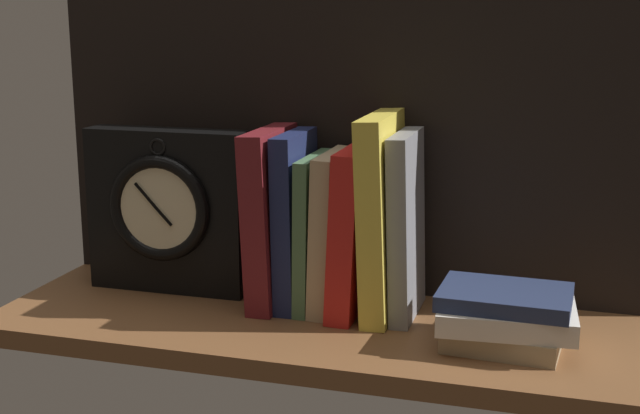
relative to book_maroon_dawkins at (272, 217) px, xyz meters
The scene contains 11 objects.
ground_plane 15.91cm from the book_maroon_dawkins, 35.94° to the right, with size 82.55×28.88×2.50cm, color brown.
back_panel 14.50cm from the book_maroon_dawkins, 48.21° to the left, with size 82.55×1.20×41.64cm, color black.
book_maroon_dawkins is the anchor object (origin of this frame).
book_navy_bierce 3.28cm from the book_maroon_dawkins, ahead, with size 2.59×12.56×23.07cm, color #192147.
book_green_romantic 5.98cm from the book_maroon_dawkins, ahead, with size 1.79×12.74×20.21cm, color #476B44.
book_tan_shortstories 8.32cm from the book_maroon_dawkins, ahead, with size 2.50×12.93×20.68cm, color tan.
book_red_requiem 11.44cm from the book_maroon_dawkins, ahead, with size 3.30×15.42×21.58cm, color red.
book_yellow_seinlanguage 15.02cm from the book_maroon_dawkins, ahead, with size 3.23×15.59×25.79cm, color gold.
book_gray_chess 18.11cm from the book_maroon_dawkins, ahead, with size 2.45×12.79×23.64cm, color gray.
framed_clock 15.51cm from the book_maroon_dawkins, behind, with size 22.65×6.22×22.65cm.
book_stack_side 33.29cm from the book_maroon_dawkins, 12.90° to the right, with size 16.46×13.38×6.90cm.
Camera 1 is at (30.39, -100.30, 38.94)cm, focal length 48.86 mm.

